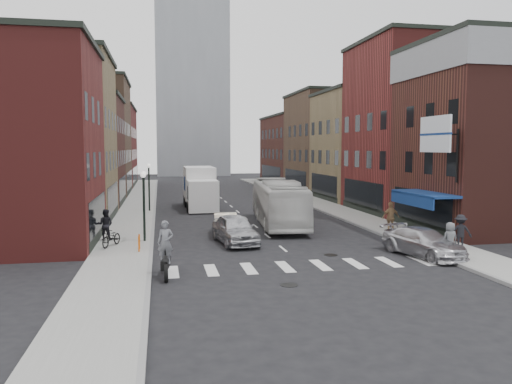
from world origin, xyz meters
TOP-DOWN VIEW (x-y plane):
  - ground at (0.00, 0.00)m, footprint 160.00×160.00m
  - sidewalk_left at (-8.50, 22.00)m, footprint 3.00×74.00m
  - sidewalk_right at (8.50, 22.00)m, footprint 3.00×74.00m
  - curb_left at (-7.00, 22.00)m, footprint 0.20×74.00m
  - curb_right at (7.00, 22.00)m, footprint 0.20×74.00m
  - crosswalk_stripes at (0.00, -3.00)m, footprint 12.00×2.20m
  - bldg_left_near at (-14.99, 4.50)m, footprint 10.30×9.20m
  - bldg_left_mid_a at (-14.99, 14.00)m, footprint 10.30×10.20m
  - bldg_left_mid_b at (-14.99, 24.00)m, footprint 10.30×10.20m
  - bldg_left_far_a at (-14.99, 35.00)m, footprint 10.30×12.20m
  - bldg_left_far_b at (-14.99, 49.00)m, footprint 10.30×16.20m
  - bldg_right_corner at (14.99, 4.50)m, footprint 10.30×9.20m
  - bldg_right_mid_a at (15.00, 14.00)m, footprint 10.30×10.20m
  - bldg_right_mid_b at (14.99, 24.00)m, footprint 10.30×10.20m
  - bldg_right_far_a at (14.99, 35.00)m, footprint 10.30×12.20m
  - bldg_right_far_b at (14.99, 49.00)m, footprint 10.30×16.20m
  - awning_blue at (8.93, 2.50)m, footprint 1.80×5.00m
  - billboard_sign at (8.59, 0.50)m, footprint 1.52×3.00m
  - distant_tower at (0.00, 78.00)m, footprint 14.00×14.00m
  - streetlamp_near at (-7.40, 4.00)m, footprint 0.32×1.22m
  - streetlamp_far at (-7.40, 18.00)m, footprint 0.32×1.22m
  - bike_rack at (-7.60, 1.30)m, footprint 0.08×0.68m
  - box_truck at (-2.97, 19.90)m, footprint 2.69×8.51m
  - motorcycle_rider at (-6.30, -3.86)m, footprint 0.71×2.38m
  - transit_bus at (1.71, 9.17)m, footprint 3.84×11.66m
  - sedan_left_near at (-2.33, 3.00)m, footprint 2.50×5.05m
  - sedan_left_far at (-2.48, 6.00)m, footprint 1.87×4.18m
  - curb_car at (6.49, -2.13)m, footprint 3.10×5.17m
  - parked_bicycle at (-9.10, 2.67)m, footprint 1.33×1.96m
  - ped_left_solo at (-9.60, 4.66)m, footprint 0.98×0.72m
  - ped_right_a at (9.04, -1.36)m, footprint 1.29×0.94m
  - ped_right_b at (7.58, 3.76)m, footprint 1.14×0.57m
  - ped_right_c at (7.64, -2.64)m, footprint 0.81×0.54m

SIDE VIEW (x-z plane):
  - ground at x=0.00m, z-range 0.00..0.00m
  - curb_left at x=-7.00m, z-range -0.08..0.08m
  - curb_right at x=7.00m, z-range -0.08..0.08m
  - crosswalk_stripes at x=0.00m, z-range -0.01..0.01m
  - sidewalk_left at x=-8.50m, z-range 0.00..0.15m
  - sidewalk_right at x=8.50m, z-range 0.00..0.15m
  - bike_rack at x=-7.60m, z-range 0.15..0.95m
  - parked_bicycle at x=-9.10m, z-range 0.15..1.12m
  - sedan_left_far at x=-2.48m, z-range 0.00..1.33m
  - curb_car at x=6.49m, z-range 0.00..1.40m
  - sedan_left_near at x=-2.33m, z-range 0.00..1.65m
  - ped_right_c at x=7.64m, z-range 0.15..1.77m
  - ped_left_solo at x=-9.60m, z-range 0.15..1.94m
  - ped_right_a at x=9.04m, z-range 0.15..1.95m
  - ped_right_b at x=7.58m, z-range 0.15..2.09m
  - motorcycle_rider at x=-6.30m, z-range -0.08..2.34m
  - transit_bus at x=1.71m, z-range 0.00..3.19m
  - box_truck at x=-2.97m, z-range -0.02..3.68m
  - awning_blue at x=8.93m, z-range 2.24..3.02m
  - streetlamp_near at x=-7.40m, z-range 0.86..4.97m
  - streetlamp_far at x=-7.40m, z-range 0.86..4.97m
  - bldg_right_far_b at x=14.99m, z-range 0.00..10.30m
  - bldg_left_mid_b at x=-14.99m, z-range 0.00..10.30m
  - bldg_left_far_b at x=-14.99m, z-range 0.00..11.30m
  - bldg_right_mid_b at x=14.99m, z-range 0.00..11.30m
  - bldg_left_near at x=-14.99m, z-range 0.00..11.30m
  - billboard_sign at x=8.59m, z-range 4.28..7.98m
  - bldg_right_far_a at x=14.99m, z-range 0.00..12.30m
  - bldg_left_mid_a at x=-14.99m, z-range 0.00..12.30m
  - bldg_right_corner at x=14.99m, z-range 0.00..12.30m
  - bldg_left_far_a at x=-14.99m, z-range 0.00..13.30m
  - bldg_right_mid_a at x=15.00m, z-range 0.00..14.30m
  - distant_tower at x=0.00m, z-range 0.00..50.00m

